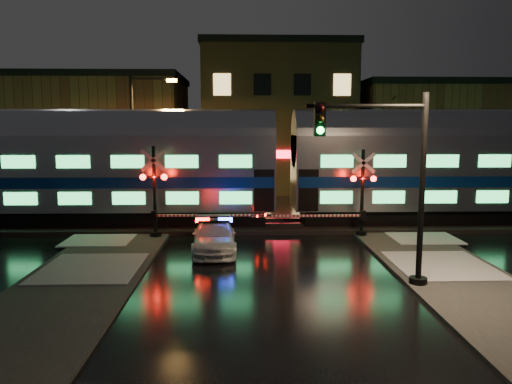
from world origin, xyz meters
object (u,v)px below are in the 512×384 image
at_px(crossing_signal_right, 355,202).
at_px(traffic_light, 392,186).
at_px(streetlight, 137,135).
at_px(crossing_signal_left, 162,201).
at_px(police_car, 214,237).

distance_m(crossing_signal_right, traffic_light, 7.63).
relative_size(traffic_light, streetlight, 0.77).
bearing_deg(crossing_signal_left, streetlight, 109.99).
height_order(crossing_signal_right, traffic_light, traffic_light).
height_order(police_car, crossing_signal_right, crossing_signal_right).
height_order(police_car, streetlight, streetlight).
relative_size(crossing_signal_left, traffic_light, 0.97).
distance_m(crossing_signal_left, traffic_light, 11.46).
bearing_deg(traffic_light, police_car, 138.17).
relative_size(police_car, crossing_signal_left, 0.73).
distance_m(traffic_light, streetlight, 17.97).
height_order(crossing_signal_right, streetlight, streetlight).
bearing_deg(streetlight, traffic_light, -52.04).
xyz_separation_m(police_car, traffic_light, (6.02, -4.94, 2.73)).
bearing_deg(crossing_signal_right, streetlight, 149.92).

